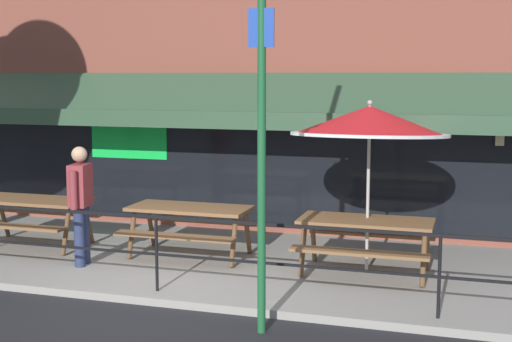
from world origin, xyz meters
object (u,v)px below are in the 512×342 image
Objects in this scene: picnic_table_left at (33,208)px; patio_umbrella_right at (369,122)px; picnic_table_centre at (190,217)px; pedestrian_walking at (81,199)px; street_sign_pole at (262,119)px; picnic_table_right at (366,231)px.

patio_umbrella_right is (5.30, 0.07, 1.47)m from picnic_table_left.
patio_umbrella_right is at bearing -0.63° from picnic_table_centre.
picnic_table_left is 5.51m from patio_umbrella_right.
street_sign_pole reaches higher than pedestrian_walking.
street_sign_pole is at bearing -27.61° from picnic_table_left.
street_sign_pole reaches higher than picnic_table_centre.
picnic_table_right is 0.39× the size of street_sign_pole.
pedestrian_walking is 0.37× the size of street_sign_pole.
picnic_table_centre is 3.49m from street_sign_pole.
picnic_table_left is at bearing 152.39° from street_sign_pole.
picnic_table_left is 1.00× the size of picnic_table_centre.
picnic_table_centre is at bearing 176.44° from picnic_table_right.
picnic_table_right is 4.03m from pedestrian_walking.
picnic_table_left and picnic_table_centre have the same top height.
patio_umbrella_right is at bearing 12.21° from pedestrian_walking.
street_sign_pole reaches higher than patio_umbrella_right.
patio_umbrella_right is 4.20m from pedestrian_walking.
picnic_table_centre is 1.00× the size of picnic_table_right.
picnic_table_left and picnic_table_right have the same top height.
patio_umbrella_right is at bearing 90.00° from picnic_table_right.
picnic_table_left is 0.76× the size of patio_umbrella_right.
picnic_table_centre is 2.66m from picnic_table_right.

